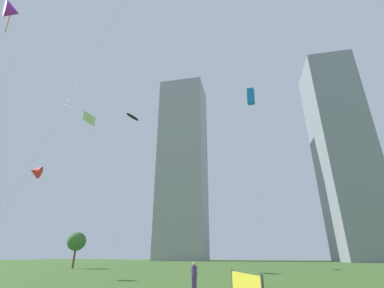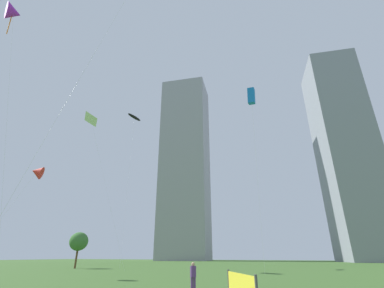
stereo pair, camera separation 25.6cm
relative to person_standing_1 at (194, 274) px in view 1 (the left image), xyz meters
The scene contains 9 objects.
person_standing_1 is the anchor object (origin of this frame).
kite_flying_0 20.97m from the person_standing_1, 74.93° to the left, with size 1.91×6.73×19.89m.
kite_flying_1 52.19m from the person_standing_1, 133.40° to the left, with size 7.30×11.10×33.20m.
kite_flying_2 41.78m from the person_standing_1, 148.94° to the left, with size 10.93×3.05×26.63m.
kite_flying_3 23.49m from the person_standing_1, behind, with size 2.76×5.00×11.65m.
kite_flying_6 38.45m from the person_standing_1, behind, with size 9.92×2.56×32.04m.
park_tree_0 37.40m from the person_standing_1, 145.72° to the left, with size 3.10×3.10×5.80m.
distant_highrise_0 107.47m from the person_standing_1, 76.61° to the left, with size 17.40×21.82×80.54m, color gray.
distant_highrise_1 120.30m from the person_standing_1, 115.44° to the left, with size 22.46×19.38×90.69m, color #939399.
Camera 1 is at (11.90, -7.58, 1.95)m, focal length 24.91 mm.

